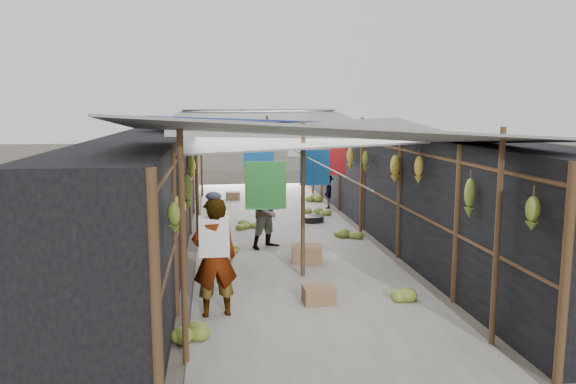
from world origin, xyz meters
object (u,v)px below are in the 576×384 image
black_basin (312,219)px  vendor_seated (327,192)px  crate_near (319,295)px  shopper_blue (270,210)px  vendor_elderly (215,258)px

black_basin → vendor_seated: size_ratio=0.57×
crate_near → shopper_blue: shopper_blue is taller
black_basin → vendor_seated: 1.98m
black_basin → vendor_elderly: size_ratio=0.34×
vendor_seated → crate_near: bearing=-3.9°
vendor_seated → vendor_elderly: bearing=-13.3°
black_basin → shopper_blue: bearing=-118.7°
black_basin → shopper_blue: size_ratio=0.36×
crate_near → vendor_seated: 7.73m
crate_near → black_basin: bearing=79.4°
crate_near → vendor_elderly: bearing=-170.3°
crate_near → vendor_elderly: size_ratio=0.27×
crate_near → vendor_seated: size_ratio=0.45×
black_basin → vendor_elderly: vendor_elderly is taller
black_basin → shopper_blue: shopper_blue is taller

